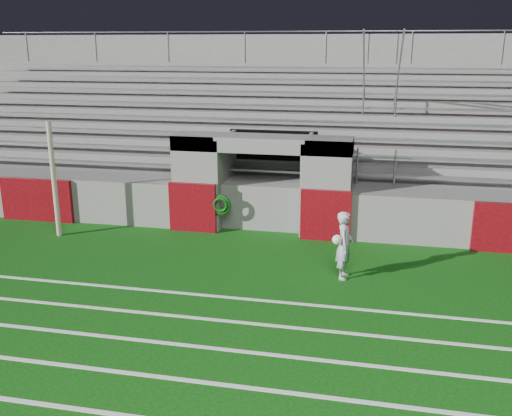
# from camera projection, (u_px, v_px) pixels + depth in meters

# --- Properties ---
(ground) EXTENTS (90.00, 90.00, 0.00)m
(ground) POSITION_uv_depth(u_px,v_px,m) (230.00, 278.00, 12.51)
(ground) COLOR #0B430B
(ground) RESTS_ON ground
(field_post) EXTENTS (0.13, 0.13, 3.05)m
(field_post) POSITION_uv_depth(u_px,v_px,m) (54.00, 180.00, 14.87)
(field_post) COLOR #BDAA8D
(field_post) RESTS_ON ground
(stadium_structure) EXTENTS (26.00, 8.48, 5.42)m
(stadium_structure) POSITION_uv_depth(u_px,v_px,m) (288.00, 148.00, 19.59)
(stadium_structure) COLOR slate
(stadium_structure) RESTS_ON ground
(goalkeeper_with_ball) EXTENTS (0.45, 0.56, 1.51)m
(goalkeeper_with_ball) POSITION_uv_depth(u_px,v_px,m) (344.00, 245.00, 12.31)
(goalkeeper_with_ball) COLOR #B0B6BA
(goalkeeper_with_ball) RESTS_ON ground
(hose_coil) EXTENTS (0.57, 0.14, 0.57)m
(hose_coil) POSITION_uv_depth(u_px,v_px,m) (221.00, 205.00, 15.25)
(hose_coil) COLOR #0D450E
(hose_coil) RESTS_ON ground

